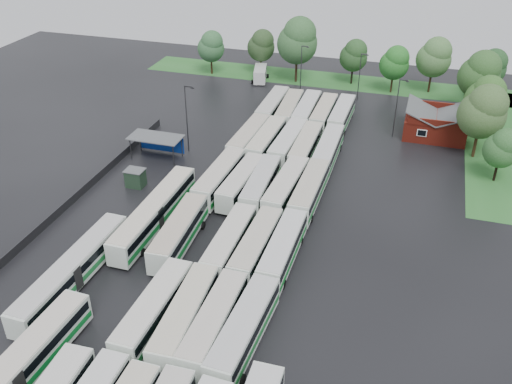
% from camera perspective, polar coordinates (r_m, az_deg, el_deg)
% --- Properties ---
extents(ground, '(160.00, 160.00, 0.00)m').
position_cam_1_polar(ground, '(68.06, -4.62, -6.50)').
color(ground, black).
rests_on(ground, ground).
extents(brick_building, '(10.07, 8.60, 5.39)m').
position_cam_1_polar(brick_building, '(100.74, 17.49, 6.36)').
color(brick_building, maroon).
rests_on(brick_building, ground).
extents(wash_shed, '(8.20, 4.20, 3.58)m').
position_cam_1_polar(wash_shed, '(90.03, -9.88, 5.23)').
color(wash_shed, '#2D2D30').
rests_on(wash_shed, ground).
extents(utility_hut, '(2.70, 2.20, 2.62)m').
position_cam_1_polar(utility_hut, '(83.01, -11.97, 1.40)').
color(utility_hut, black).
rests_on(utility_hut, ground).
extents(grass_strip_north, '(80.00, 10.00, 0.01)m').
position_cam_1_polar(grass_strip_north, '(123.41, 7.39, 11.04)').
color(grass_strip_north, '#296628').
rests_on(grass_strip_north, ground).
extents(grass_strip_east, '(10.00, 50.00, 0.01)m').
position_cam_1_polar(grass_strip_east, '(102.28, 22.89, 4.52)').
color(grass_strip_east, '#296628').
rests_on(grass_strip_east, ground).
extents(west_fence, '(0.10, 50.00, 1.20)m').
position_cam_1_polar(west_fence, '(82.93, -17.04, 0.04)').
color(west_fence, '#2D2D30').
rests_on(west_fence, ground).
extents(bus_r1c1, '(3.00, 13.21, 3.67)m').
position_cam_1_polar(bus_r1c1, '(58.73, -10.16, -11.54)').
color(bus_r1c1, silver).
rests_on(bus_r1c1, ground).
extents(bus_r1c2, '(3.40, 13.35, 3.68)m').
position_cam_1_polar(bus_r1c2, '(57.54, -7.10, -12.28)').
color(bus_r1c2, silver).
rests_on(bus_r1c2, ground).
extents(bus_r1c3, '(2.78, 13.03, 3.63)m').
position_cam_1_polar(bus_r1c3, '(56.68, -4.22, -12.95)').
color(bus_r1c3, silver).
rests_on(bus_r1c3, ground).
extents(bus_r1c4, '(3.46, 13.53, 3.73)m').
position_cam_1_polar(bus_r1c4, '(55.74, -1.23, -13.69)').
color(bus_r1c4, silver).
rests_on(bus_r1c4, ground).
extents(bus_r2c0, '(3.47, 13.51, 3.73)m').
position_cam_1_polar(bus_r2c0, '(69.00, -7.70, -4.02)').
color(bus_r2c0, silver).
rests_on(bus_r2c0, ground).
extents(bus_r2c2, '(2.78, 12.83, 3.57)m').
position_cam_1_polar(bus_r2c2, '(66.97, -2.64, -5.03)').
color(bus_r2c2, silver).
rests_on(bus_r2c2, ground).
extents(bus_r2c3, '(2.97, 13.00, 3.61)m').
position_cam_1_polar(bus_r2c3, '(66.22, 0.02, -5.44)').
color(bus_r2c3, silver).
rests_on(bus_r2c3, ground).
extents(bus_r2c4, '(2.79, 13.05, 3.63)m').
position_cam_1_polar(bus_r2c4, '(65.76, 2.69, -5.76)').
color(bus_r2c4, silver).
rests_on(bus_r2c4, ground).
extents(bus_r3c0, '(3.28, 13.54, 3.75)m').
position_cam_1_polar(bus_r3c0, '(79.85, -3.67, 1.42)').
color(bus_r3c0, silver).
rests_on(bus_r3c0, ground).
extents(bus_r3c1, '(3.29, 12.80, 3.53)m').
position_cam_1_polar(bus_r3c1, '(78.89, -1.48, 0.99)').
color(bus_r3c1, silver).
rests_on(bus_r3c1, ground).
extents(bus_r3c2, '(3.19, 12.99, 3.59)m').
position_cam_1_polar(bus_r3c2, '(78.16, 0.49, 0.72)').
color(bus_r3c2, silver).
rests_on(bus_r3c2, ground).
extents(bus_r3c3, '(3.41, 13.54, 3.74)m').
position_cam_1_polar(bus_r3c3, '(77.46, 3.01, 0.44)').
color(bus_r3c3, silver).
rests_on(bus_r3c3, ground).
extents(bus_r3c4, '(2.96, 13.45, 3.74)m').
position_cam_1_polar(bus_r3c4, '(76.89, 5.36, 0.10)').
color(bus_r3c4, silver).
rests_on(bus_r3c4, ground).
extents(bus_r4c0, '(3.32, 13.49, 3.73)m').
position_cam_1_polar(bus_r4c0, '(91.20, -0.71, 5.40)').
color(bus_r4c0, silver).
rests_on(bus_r4c0, ground).
extents(bus_r4c1, '(3.15, 13.24, 3.67)m').
position_cam_1_polar(bus_r4c1, '(90.38, 1.05, 5.13)').
color(bus_r4c1, silver).
rests_on(bus_r4c1, ground).
extents(bus_r4c2, '(3.27, 13.50, 3.74)m').
position_cam_1_polar(bus_r4c2, '(89.70, 3.24, 4.90)').
color(bus_r4c2, silver).
rests_on(bus_r4c2, ground).
extents(bus_r4c3, '(2.88, 13.17, 3.66)m').
position_cam_1_polar(bus_r4c3, '(88.78, 4.99, 4.51)').
color(bus_r4c3, silver).
rests_on(bus_r4c3, ground).
extents(bus_r4c4, '(2.92, 13.18, 3.66)m').
position_cam_1_polar(bus_r4c4, '(88.26, 7.22, 4.21)').
color(bus_r4c4, silver).
rests_on(bus_r4c4, ground).
extents(bus_r5c0, '(2.91, 13.32, 3.70)m').
position_cam_1_polar(bus_r5c0, '(103.34, 1.68, 8.52)').
color(bus_r5c0, silver).
rests_on(bus_r5c0, ground).
extents(bus_r5c1, '(3.44, 13.28, 3.66)m').
position_cam_1_polar(bus_r5c1, '(102.10, 3.34, 8.19)').
color(bus_r5c1, silver).
rests_on(bus_r5c1, ground).
extents(bus_r5c2, '(3.04, 13.26, 3.68)m').
position_cam_1_polar(bus_r5c2, '(101.87, 5.08, 8.07)').
color(bus_r5c2, silver).
rests_on(bus_r5c2, ground).
extents(bus_r5c3, '(2.72, 12.70, 3.53)m').
position_cam_1_polar(bus_r5c3, '(101.34, 6.78, 7.80)').
color(bus_r5c3, silver).
rests_on(bus_r5c3, ground).
extents(bus_r5c4, '(2.85, 12.90, 3.58)m').
position_cam_1_polar(bus_r5c4, '(101.08, 8.56, 7.62)').
color(bus_r5c4, silver).
rests_on(bus_r5c4, ground).
extents(artic_bus_west_a, '(3.54, 19.41, 3.58)m').
position_cam_1_polar(artic_bus_west_a, '(56.29, -22.97, -16.41)').
color(artic_bus_west_a, silver).
rests_on(artic_bus_west_a, ground).
extents(artic_bus_west_b, '(2.92, 19.67, 3.65)m').
position_cam_1_polar(artic_bus_west_b, '(73.25, -10.10, -2.02)').
color(artic_bus_west_b, silver).
rests_on(artic_bus_west_b, ground).
extents(artic_bus_west_c, '(3.15, 19.15, 3.54)m').
position_cam_1_polar(artic_bus_west_c, '(65.75, -17.85, -7.51)').
color(artic_bus_west_c, silver).
rests_on(artic_bus_west_c, ground).
extents(minibus, '(3.81, 6.90, 2.85)m').
position_cam_1_polar(minibus, '(121.50, 0.43, 11.76)').
color(minibus, silver).
rests_on(minibus, ground).
extents(tree_north_0, '(5.72, 5.72, 9.47)m').
position_cam_1_polar(tree_north_0, '(124.68, -4.49, 14.34)').
color(tree_north_0, '#361E11').
rests_on(tree_north_0, ground).
extents(tree_north_1, '(5.83, 5.83, 9.66)m').
position_cam_1_polar(tree_north_1, '(124.55, 0.56, 14.47)').
color(tree_north_1, '#3A2919').
rests_on(tree_north_1, ground).
extents(tree_north_2, '(8.22, 8.22, 13.61)m').
position_cam_1_polar(tree_north_2, '(119.09, 4.23, 14.90)').
color(tree_north_2, '#332115').
rests_on(tree_north_2, ground).
extents(tree_north_3, '(5.67, 5.67, 9.39)m').
position_cam_1_polar(tree_north_3, '(120.13, 9.80, 13.34)').
color(tree_north_3, black).
rests_on(tree_north_3, ground).
extents(tree_north_4, '(5.77, 5.77, 9.56)m').
position_cam_1_polar(tree_north_4, '(116.79, 13.74, 12.47)').
color(tree_north_4, '#342315').
rests_on(tree_north_4, ground).
extents(tree_north_5, '(6.76, 6.76, 11.20)m').
position_cam_1_polar(tree_north_5, '(118.66, 17.45, 12.77)').
color(tree_north_5, '#332012').
rests_on(tree_north_5, ground).
extents(tree_north_6, '(5.98, 5.98, 9.91)m').
position_cam_1_polar(tree_north_6, '(119.21, 22.49, 11.51)').
color(tree_north_6, black).
rests_on(tree_north_6, ground).
extents(tree_east_0, '(5.05, 5.05, 8.36)m').
position_cam_1_polar(tree_east_0, '(87.81, 23.45, 4.08)').
color(tree_east_0, black).
rests_on(tree_east_0, ground).
extents(tree_east_1, '(7.28, 7.28, 12.05)m').
position_cam_1_polar(tree_east_1, '(93.12, 21.83, 7.52)').
color(tree_east_1, '#3C2815').
rests_on(tree_east_1, ground).
extents(tree_east_2, '(6.49, 6.49, 10.74)m').
position_cam_1_polar(tree_east_2, '(101.23, 22.00, 8.76)').
color(tree_east_2, '#332517').
rests_on(tree_east_2, ground).
extents(tree_east_3, '(7.27, 7.27, 12.05)m').
position_cam_1_polar(tree_east_3, '(109.86, 21.52, 10.96)').
color(tree_east_3, '#312212').
rests_on(tree_east_3, ground).
extents(tree_east_4, '(5.04, 5.02, 8.32)m').
position_cam_1_polar(tree_east_4, '(117.62, 22.08, 10.82)').
color(tree_east_4, '#362316').
rests_on(tree_east_4, ground).
extents(lamp_post_ne, '(1.55, 0.30, 10.08)m').
position_cam_1_polar(lamp_post_ne, '(97.08, 13.97, 8.54)').
color(lamp_post_ne, '#2D2D30').
rests_on(lamp_post_ne, ground).
extents(lamp_post_nw, '(1.69, 0.33, 10.99)m').
position_cam_1_polar(lamp_post_nw, '(89.75, -6.89, 7.77)').
color(lamp_post_nw, '#2D2D30').
rests_on(lamp_post_nw, ground).
extents(lamp_post_back_w, '(1.47, 0.29, 9.54)m').
position_cam_1_polar(lamp_post_back_w, '(113.96, 4.60, 12.46)').
color(lamp_post_back_w, '#2D2D30').
rests_on(lamp_post_back_w, ground).
extents(lamp_post_back_e, '(1.42, 0.28, 9.23)m').
position_cam_1_polar(lamp_post_back_e, '(111.55, 10.38, 11.56)').
color(lamp_post_back_e, '#2D2D30').
rests_on(lamp_post_back_e, ground).
extents(puddle_0, '(5.50, 5.50, 0.01)m').
position_cam_1_polar(puddle_0, '(56.60, -14.18, -17.02)').
color(puddle_0, black).
rests_on(puddle_0, ground).
extents(puddle_2, '(6.16, 6.16, 0.01)m').
position_cam_1_polar(puddle_2, '(73.90, -8.07, -3.37)').
color(puddle_2, black).
rests_on(puddle_2, ground).
extents(puddle_3, '(4.34, 4.34, 0.01)m').
position_cam_1_polar(puddle_3, '(65.34, -0.32, -8.20)').
color(puddle_3, black).
rests_on(puddle_3, ground).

